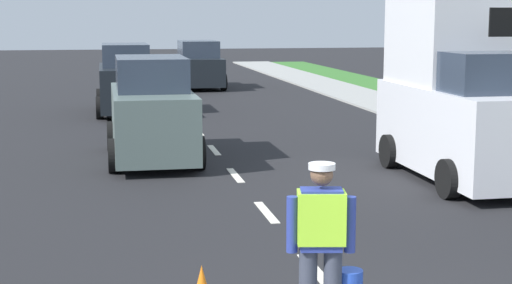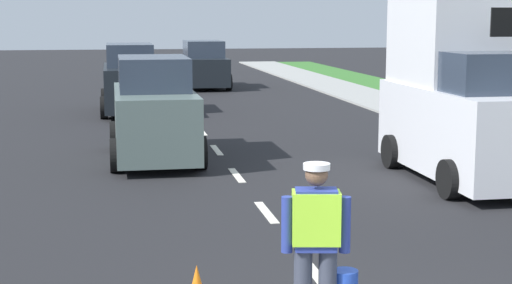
# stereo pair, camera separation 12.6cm
# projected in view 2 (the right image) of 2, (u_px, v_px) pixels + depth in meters

# --- Properties ---
(ground_plane) EXTENTS (96.00, 96.00, 0.00)m
(ground_plane) POSITION_uv_depth(u_px,v_px,m) (181.00, 106.00, 27.43)
(ground_plane) COLOR black
(lane_center_line) EXTENTS (0.14, 46.40, 0.01)m
(lane_center_line) POSITION_uv_depth(u_px,v_px,m) (172.00, 94.00, 31.51)
(lane_center_line) COLOR silver
(lane_center_line) RESTS_ON ground
(road_worker) EXTENTS (0.77, 0.36, 1.67)m
(road_worker) POSITION_uv_depth(u_px,v_px,m) (318.00, 238.00, 7.72)
(road_worker) COLOR #383D4C
(road_worker) RESTS_ON ground
(traffic_cone_near) EXTENTS (0.36, 0.36, 0.55)m
(traffic_cone_near) POSITION_uv_depth(u_px,v_px,m) (332.00, 281.00, 8.48)
(traffic_cone_near) COLOR black
(traffic_cone_near) RESTS_ON ground
(delivery_truck) EXTENTS (2.16, 4.60, 3.54)m
(delivery_truck) POSITION_uv_depth(u_px,v_px,m) (465.00, 94.00, 15.00)
(delivery_truck) COLOR silver
(delivery_truck) RESTS_ON ground
(car_oncoming_lead) EXTENTS (1.90, 4.26, 2.20)m
(car_oncoming_lead) POSITION_uv_depth(u_px,v_px,m) (154.00, 112.00, 17.08)
(car_oncoming_lead) COLOR slate
(car_oncoming_lead) RESTS_ON ground
(car_outgoing_far) EXTENTS (2.02, 4.33, 2.02)m
(car_outgoing_far) POSITION_uv_depth(u_px,v_px,m) (203.00, 66.00, 34.16)
(car_outgoing_far) COLOR black
(car_outgoing_far) RESTS_ON ground
(car_oncoming_second) EXTENTS (1.88, 4.31, 2.19)m
(car_oncoming_second) POSITION_uv_depth(u_px,v_px,m) (130.00, 81.00, 25.31)
(car_oncoming_second) COLOR black
(car_oncoming_second) RESTS_ON ground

